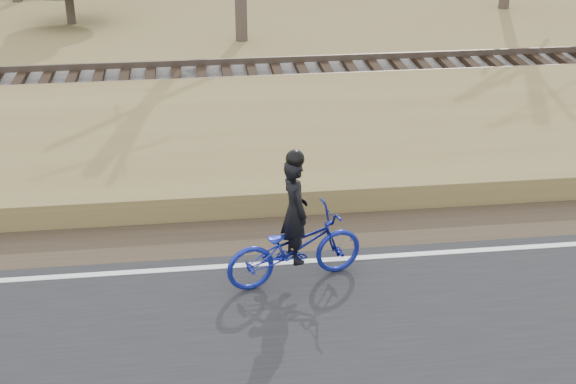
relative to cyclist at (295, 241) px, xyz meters
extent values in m
plane|color=olive|center=(0.69, 0.28, -0.71)|extent=(120.00, 120.00, 0.00)
cube|color=black|center=(0.69, -2.22, -0.68)|extent=(120.00, 6.00, 0.06)
cube|color=silver|center=(0.69, 0.48, -0.64)|extent=(120.00, 0.12, 0.01)
cube|color=#473A2B|center=(0.69, 1.48, -0.69)|extent=(120.00, 1.60, 0.04)
cube|color=olive|center=(0.69, 4.48, -0.49)|extent=(120.00, 5.00, 0.44)
cube|color=slate|center=(0.69, 8.28, -0.48)|extent=(120.00, 3.00, 0.45)
cube|color=black|center=(0.69, 8.28, -0.19)|extent=(120.00, 2.40, 0.14)
cube|color=brown|center=(0.69, 7.56, -0.04)|extent=(120.00, 0.07, 0.15)
cube|color=brown|center=(0.69, 9.00, -0.04)|extent=(120.00, 0.07, 0.15)
imported|color=navy|center=(0.00, 0.00, -0.11)|extent=(2.15, 1.19, 1.07)
imported|color=black|center=(0.00, 0.00, 0.47)|extent=(0.50, 0.64, 1.55)
sphere|color=black|center=(0.00, 0.00, 1.27)|extent=(0.26, 0.26, 0.26)
cylinder|color=brown|center=(-5.05, 15.97, -0.04)|extent=(0.28, 0.28, 1.35)
camera|label=1|loc=(-1.30, -9.85, 5.61)|focal=50.00mm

